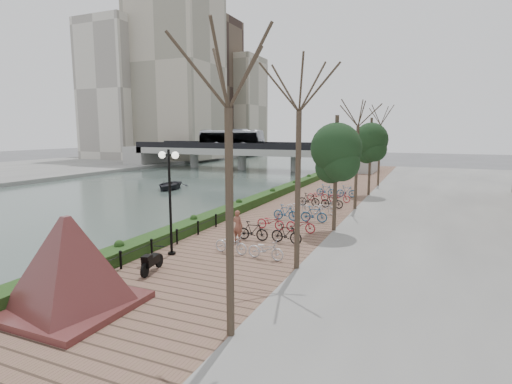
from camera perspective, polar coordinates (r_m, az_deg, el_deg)
The scene contains 14 objects.
ground at distance 19.40m, azimuth -19.75°, elevation -10.23°, with size 220.00×220.00×0.00m, color #59595B.
river_water at distance 47.67m, azimuth -12.42°, elevation 1.09°, with size 30.00×130.00×0.02m, color #3F4E48.
promenade at distance 32.51m, azimuth 7.41°, elevation -1.81°, with size 8.00×75.00×0.50m, color brown.
hedge at distance 35.81m, azimuth 3.31°, elevation 0.10°, with size 1.10×56.00×0.60m, color #163413.
chain_fence at distance 19.74m, azimuth -12.88°, elevation -7.02°, with size 0.10×14.10×0.70m.
granite_monument at distance 13.97m, azimuth -25.17°, elevation -9.15°, with size 5.66×5.66×3.02m.
lamppost at distance 18.30m, azimuth -12.27°, elevation 1.77°, with size 1.02×0.32×4.82m.
motorcycle at distance 16.75m, azimuth -14.62°, elevation -9.50°, with size 0.47×1.50×0.94m, color black, non-canonical shape.
pedestrian at distance 20.61m, azimuth -2.63°, elevation -4.83°, with size 0.59×0.39×1.62m, color brown.
bicycle_parking at distance 26.46m, azimuth 7.05°, elevation -2.61°, with size 2.40×19.89×1.00m.
street_trees at distance 26.48m, azimuth 12.98°, elevation 3.18°, with size 3.20×37.12×6.80m.
bridge at distance 64.76m, azimuth -2.35°, elevation 6.21°, with size 36.00×10.77×6.50m.
boat at distance 43.46m, azimuth -12.27°, elevation 1.00°, with size 3.17×4.44×0.92m, color #232328.
far_buildings at distance 96.60m, azimuth -11.35°, elevation 14.42°, with size 35.00×38.00×38.00m.
Camera 1 is at (12.79, -13.25, 6.10)m, focal length 28.00 mm.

